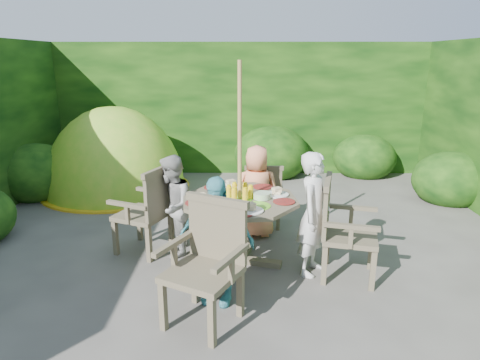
{
  "coord_description": "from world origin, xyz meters",
  "views": [
    {
      "loc": [
        0.05,
        -4.74,
        2.22
      ],
      "look_at": [
        0.01,
        0.04,
        0.85
      ],
      "focal_mm": 32.0,
      "sensor_mm": 36.0,
      "label": 1
    }
  ],
  "objects_px": {
    "garden_chair_right": "(342,228)",
    "child_left": "(172,206)",
    "child_front": "(216,240)",
    "garden_chair_left": "(149,209)",
    "patio_table": "(240,209)",
    "garden_chair_front": "(208,261)",
    "child_back": "(257,192)",
    "garden_chair_back": "(263,195)",
    "parasol_pole": "(240,168)",
    "dome_tent": "(117,189)",
    "child_right": "(314,214)"
  },
  "relations": [
    {
      "from": "parasol_pole",
      "to": "garden_chair_right",
      "type": "relative_size",
      "value": 2.18
    },
    {
      "from": "child_left",
      "to": "parasol_pole",
      "type": "bearing_deg",
      "value": 71.95
    },
    {
      "from": "child_back",
      "to": "child_front",
      "type": "xyz_separation_m",
      "value": [
        -0.42,
        -1.54,
        0.02
      ]
    },
    {
      "from": "child_right",
      "to": "child_left",
      "type": "xyz_separation_m",
      "value": [
        -1.54,
        0.42,
        -0.07
      ]
    },
    {
      "from": "garden_chair_left",
      "to": "garden_chair_back",
      "type": "distance_m",
      "value": 1.58
    },
    {
      "from": "garden_chair_back",
      "to": "child_right",
      "type": "distance_m",
      "value": 1.37
    },
    {
      "from": "child_back",
      "to": "child_front",
      "type": "height_order",
      "value": "child_front"
    },
    {
      "from": "garden_chair_back",
      "to": "dome_tent",
      "type": "bearing_deg",
      "value": -33.02
    },
    {
      "from": "garden_chair_left",
      "to": "dome_tent",
      "type": "distance_m",
      "value": 2.77
    },
    {
      "from": "parasol_pole",
      "to": "child_right",
      "type": "height_order",
      "value": "parasol_pole"
    },
    {
      "from": "child_back",
      "to": "garden_chair_back",
      "type": "bearing_deg",
      "value": -112.28
    },
    {
      "from": "patio_table",
      "to": "child_back",
      "type": "bearing_deg",
      "value": 75.17
    },
    {
      "from": "child_back",
      "to": "dome_tent",
      "type": "xyz_separation_m",
      "value": [
        -2.38,
        1.98,
        -0.59
      ]
    },
    {
      "from": "garden_chair_right",
      "to": "dome_tent",
      "type": "height_order",
      "value": "dome_tent"
    },
    {
      "from": "parasol_pole",
      "to": "garden_chair_back",
      "type": "distance_m",
      "value": 1.28
    },
    {
      "from": "garden_chair_front",
      "to": "child_right",
      "type": "height_order",
      "value": "child_right"
    },
    {
      "from": "garden_chair_back",
      "to": "child_front",
      "type": "bearing_deg",
      "value": 75.51
    },
    {
      "from": "garden_chair_right",
      "to": "dome_tent",
      "type": "bearing_deg",
      "value": 60.72
    },
    {
      "from": "garden_chair_right",
      "to": "garden_chair_front",
      "type": "relative_size",
      "value": 0.98
    },
    {
      "from": "garden_chair_back",
      "to": "garden_chair_left",
      "type": "bearing_deg",
      "value": 31.26
    },
    {
      "from": "garden_chair_right",
      "to": "child_left",
      "type": "bearing_deg",
      "value": 88.8
    },
    {
      "from": "garden_chair_right",
      "to": "dome_tent",
      "type": "relative_size",
      "value": 0.34
    },
    {
      "from": "garden_chair_left",
      "to": "child_front",
      "type": "xyz_separation_m",
      "value": [
        0.85,
        -1.05,
        0.08
      ]
    },
    {
      "from": "parasol_pole",
      "to": "garden_chair_left",
      "type": "distance_m",
      "value": 1.23
    },
    {
      "from": "patio_table",
      "to": "dome_tent",
      "type": "relative_size",
      "value": 0.54
    },
    {
      "from": "patio_table",
      "to": "child_back",
      "type": "height_order",
      "value": "child_back"
    },
    {
      "from": "parasol_pole",
      "to": "child_left",
      "type": "height_order",
      "value": "parasol_pole"
    },
    {
      "from": "garden_chair_left",
      "to": "child_front",
      "type": "distance_m",
      "value": 1.35
    },
    {
      "from": "garden_chair_left",
      "to": "child_left",
      "type": "xyz_separation_m",
      "value": [
        0.28,
        -0.06,
        0.06
      ]
    },
    {
      "from": "garden_chair_left",
      "to": "child_back",
      "type": "relative_size",
      "value": 0.84
    },
    {
      "from": "garden_chair_left",
      "to": "child_back",
      "type": "xyz_separation_m",
      "value": [
        1.27,
        0.5,
        0.06
      ]
    },
    {
      "from": "garden_chair_front",
      "to": "child_back",
      "type": "distance_m",
      "value": 1.89
    },
    {
      "from": "patio_table",
      "to": "garden_chair_right",
      "type": "bearing_deg",
      "value": -15.3
    },
    {
      "from": "child_left",
      "to": "garden_chair_back",
      "type": "bearing_deg",
      "value": 125.48
    },
    {
      "from": "garden_chair_front",
      "to": "child_left",
      "type": "relative_size",
      "value": 0.88
    },
    {
      "from": "garden_chair_back",
      "to": "child_left",
      "type": "distance_m",
      "value": 1.38
    },
    {
      "from": "garden_chair_right",
      "to": "child_back",
      "type": "xyz_separation_m",
      "value": [
        -0.84,
        1.06,
        0.05
      ]
    },
    {
      "from": "garden_chair_right",
      "to": "garden_chair_front",
      "type": "bearing_deg",
      "value": 134.33
    },
    {
      "from": "child_front",
      "to": "child_left",
      "type": "bearing_deg",
      "value": 134.72
    },
    {
      "from": "patio_table",
      "to": "child_front",
      "type": "relative_size",
      "value": 1.31
    },
    {
      "from": "child_front",
      "to": "garden_chair_left",
      "type": "bearing_deg",
      "value": 143.9
    },
    {
      "from": "child_right",
      "to": "child_back",
      "type": "relative_size",
      "value": 1.11
    },
    {
      "from": "parasol_pole",
      "to": "garden_chair_left",
      "type": "height_order",
      "value": "parasol_pole"
    },
    {
      "from": "patio_table",
      "to": "child_front",
      "type": "distance_m",
      "value": 0.8
    },
    {
      "from": "child_back",
      "to": "patio_table",
      "type": "bearing_deg",
      "value": 71.44
    },
    {
      "from": "garden_chair_front",
      "to": "child_back",
      "type": "xyz_separation_m",
      "value": [
        0.48,
        1.83,
        0.04
      ]
    },
    {
      "from": "garden_chair_front",
      "to": "dome_tent",
      "type": "relative_size",
      "value": 0.35
    },
    {
      "from": "child_right",
      "to": "child_front",
      "type": "distance_m",
      "value": 1.13
    },
    {
      "from": "patio_table",
      "to": "child_front",
      "type": "height_order",
      "value": "child_front"
    },
    {
      "from": "garden_chair_left",
      "to": "garden_chair_back",
      "type": "height_order",
      "value": "garden_chair_left"
    }
  ]
}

